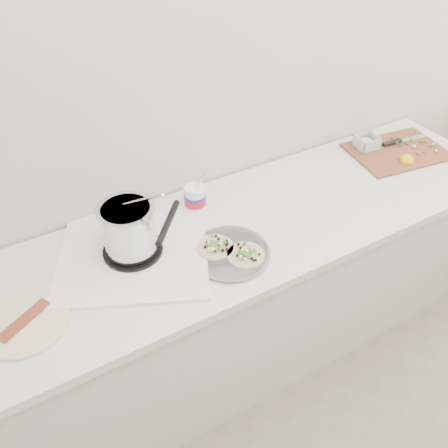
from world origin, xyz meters
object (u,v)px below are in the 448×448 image
stove (131,237)px  bacon_plate (25,322)px  tub (196,196)px  taco_plate (230,251)px  cutboard (395,148)px

stove → bacon_plate: bearing=-138.6°
bacon_plate → tub: bearing=19.2°
tub → stove: bearing=-158.3°
stove → bacon_plate: stove is taller
taco_plate → bacon_plate: 0.72m
taco_plate → stove: bearing=150.2°
cutboard → bacon_plate: (-1.79, -0.17, -0.01)m
taco_plate → bacon_plate: bearing=175.9°
bacon_plate → taco_plate: bearing=-4.1°
taco_plate → tub: (0.01, 0.31, 0.05)m
taco_plate → tub: tub is taller
cutboard → bacon_plate: 1.79m
taco_plate → tub: 0.31m
stove → cutboard: bearing=26.2°
stove → taco_plate: 0.36m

